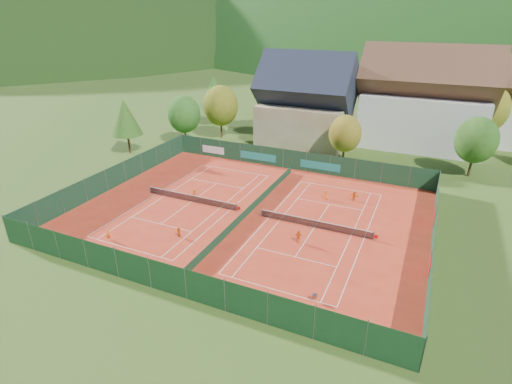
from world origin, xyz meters
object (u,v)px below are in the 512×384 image
object	(u,v)px
player_left_mid	(179,233)
player_right_far_b	(354,196)
player_right_far_a	(326,195)
ball_hopper	(315,296)
player_left_far	(195,194)
hotel_block_a	(423,104)
player_right_near	(298,237)
chalet	(306,106)
player_left_near	(108,235)
hotel_block_b	(511,107)

from	to	relation	value
player_left_mid	player_right_far_b	size ratio (longest dim) A/B	0.90
player_right_far_a	ball_hopper	bearing A→B (deg)	83.50
player_left_far	player_right_far_a	xyz separation A→B (m)	(15.41, 6.53, 0.02)
player_left_far	hotel_block_a	bearing A→B (deg)	-119.43
ball_hopper	player_right_near	distance (m)	9.19
ball_hopper	player_right_far_a	size ratio (longest dim) A/B	0.63
ball_hopper	player_right_far_b	size ratio (longest dim) A/B	0.60
chalet	ball_hopper	size ratio (longest dim) A/B	20.25
player_left_near	player_right_far_b	distance (m)	29.34
player_left_mid	player_right_far_b	bearing A→B (deg)	68.18
player_left_far	player_right_near	world-z (taller)	player_right_near
player_right_near	player_left_near	bearing A→B (deg)	-174.41
hotel_block_a	player_left_mid	xyz separation A→B (m)	(-20.43, -44.00, -6.78)
chalet	hotel_block_a	world-z (taller)	hotel_block_a
ball_hopper	player_left_far	world-z (taller)	player_left_far
hotel_block_b	ball_hopper	distance (m)	59.19
player_left_mid	chalet	bearing A→B (deg)	108.05
hotel_block_a	player_right_far_a	xyz separation A→B (m)	(-8.80, -28.38, -6.75)
hotel_block_a	player_right_near	xyz separation A→B (m)	(-8.63, -39.77, -6.67)
player_left_mid	player_right_far_a	bearing A→B (deg)	73.54
player_right_near	player_right_far_a	size ratio (longest dim) A/B	1.12
player_left_near	player_left_mid	world-z (taller)	player_left_mid
hotel_block_a	player_right_far_b	xyz separation A→B (m)	(-5.44, -27.37, -6.72)
player_left_near	hotel_block_b	bearing A→B (deg)	20.81
ball_hopper	chalet	bearing A→B (deg)	109.19
hotel_block_a	chalet	bearing A→B (deg)	-162.47
hotel_block_b	player_right_near	xyz separation A→B (m)	(-22.63, -47.77, -5.91)
hotel_block_a	hotel_block_b	distance (m)	16.14
hotel_block_b	player_right_far_a	size ratio (longest dim) A/B	13.62
player_right_near	chalet	bearing A→B (deg)	90.17
player_left_near	player_right_far_a	bearing A→B (deg)	13.59
hotel_block_a	player_right_far_b	world-z (taller)	hotel_block_a
player_right_far_b	chalet	bearing A→B (deg)	-56.67
hotel_block_a	ball_hopper	world-z (taller)	hotel_block_a
player_left_near	player_right_far_b	size ratio (longest dim) A/B	0.89
hotel_block_b	player_left_far	bearing A→B (deg)	-131.69
player_left_mid	hotel_block_a	bearing A→B (deg)	85.30
hotel_block_b	player_left_near	world-z (taller)	hotel_block_b
player_left_mid	player_left_far	xyz separation A→B (m)	(-3.79, 9.09, 0.02)
player_right_near	player_left_mid	bearing A→B (deg)	-177.18
hotel_block_b	player_left_far	xyz separation A→B (m)	(-38.22, -42.90, -6.00)
chalet	player_right_far_b	size ratio (longest dim) A/B	12.20
hotel_block_b	ball_hopper	size ratio (longest dim) A/B	21.60
chalet	player_right_far_a	bearing A→B (deg)	-65.50
hotel_block_a	player_right_far_b	bearing A→B (deg)	-101.24
player_left_far	player_right_far_a	size ratio (longest dim) A/B	0.97
player_left_near	player_right_near	bearing A→B (deg)	-10.21
ball_hopper	player_left_mid	world-z (taller)	player_left_mid
hotel_block_a	player_left_near	size ratio (longest dim) A/B	18.31
player_left_far	player_right_far_b	xyz separation A→B (m)	(18.78, 7.54, 0.05)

